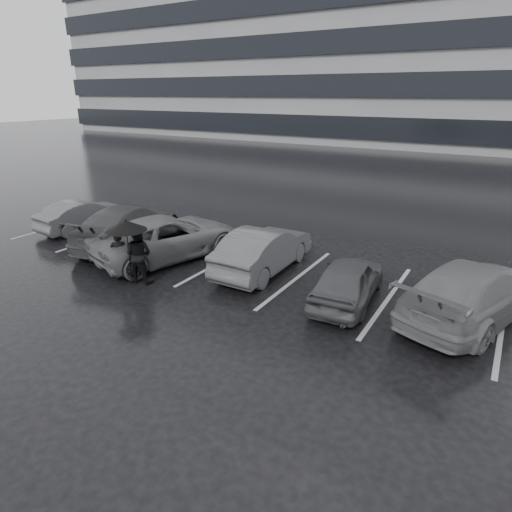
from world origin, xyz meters
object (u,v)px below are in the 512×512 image
Objects in this scene: car_main at (348,280)px; pedestrian_left at (120,256)px; pedestrian_right at (138,254)px; car_west_a at (264,249)px; car_east at (473,291)px; car_west_b at (168,237)px; car_west_d at (83,215)px; car_west_c at (128,225)px.

car_main is 6.77m from pedestrian_left.
pedestrian_left is at bearing 13.30° from car_main.
pedestrian_left is 0.86× the size of pedestrian_right.
pedestrian_left is (-6.40, -2.20, 0.15)m from car_main.
car_east reaches higher than car_west_a.
car_east is at bearing 178.91° from car_west_a.
car_west_b is at bearing -125.72° from pedestrian_left.
car_west_d is 0.74× the size of car_east.
pedestrian_right reaches higher than pedestrian_left.
car_east reaches higher than car_main.
car_east is 9.83m from pedestrian_left.
car_west_b is 1.02× the size of car_west_c.
car_west_a reaches higher than car_main.
car_west_c is at bearing 2.84° from car_west_a.
car_west_b is 9.48m from car_east.
car_west_b is 2.16m from pedestrian_right.
car_west_c is at bearing -7.43° from car_main.
car_main is 0.69× the size of car_west_b.
car_east is 2.87× the size of pedestrian_right.
car_east is (6.04, 0.04, 0.03)m from car_west_a.
pedestrian_left is at bearing 34.81° from car_east.
car_main is at bearing -178.78° from car_west_d.
car_west_c is 1.37× the size of car_west_d.
pedestrian_right is (5.93, -2.61, 0.26)m from car_west_d.
car_west_a is 2.43× the size of pedestrian_right.
car_west_c is (-2.21, 0.26, 0.01)m from car_west_b.
car_west_c reaches higher than car_west_d.
pedestrian_left is 0.67m from pedestrian_right.
car_east is (11.67, 0.46, -0.01)m from car_west_c.
car_west_c is at bearing 19.75° from car_east.
car_west_b is at bearing -5.77° from car_main.
car_main is at bearing -163.24° from car_west_b.
car_east is at bearing 159.91° from pedestrian_left.
car_west_c is 1.01× the size of car_east.
car_west_c is 3.36× the size of pedestrian_left.
car_main is 3.07m from car_east.
car_main is 11.71m from car_west_d.
pedestrian_right reaches higher than car_west_d.
car_west_c is at bearing 178.06° from car_west_d.
pedestrian_left is at bearing 39.35° from car_west_a.
pedestrian_right is at bearing 160.27° from car_west_d.
car_east is (9.45, 0.72, 0.01)m from car_west_b.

